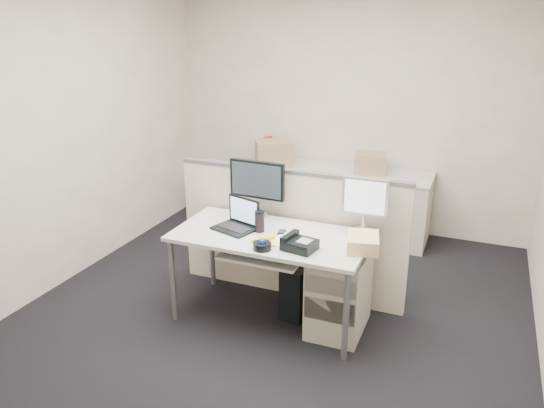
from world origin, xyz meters
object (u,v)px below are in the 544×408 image
at_px(monitor_main, 257,189).
at_px(desk_phone, 300,245).
at_px(desk, 271,242).
at_px(laptop, 234,216).

bearing_deg(monitor_main, desk_phone, -39.88).
bearing_deg(desk, monitor_main, 128.00).
relative_size(monitor_main, laptop, 1.52).
distance_m(desk, laptop, 0.35).
xyz_separation_m(desk, monitor_main, (-0.25, 0.32, 0.31)).
bearing_deg(laptop, desk_phone, 2.67).
xyz_separation_m(desk, desk_phone, (0.30, -0.18, 0.10)).
height_order(monitor_main, desk_phone, monitor_main).
height_order(desk, monitor_main, monitor_main).
bearing_deg(desk_phone, laptop, 175.49).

